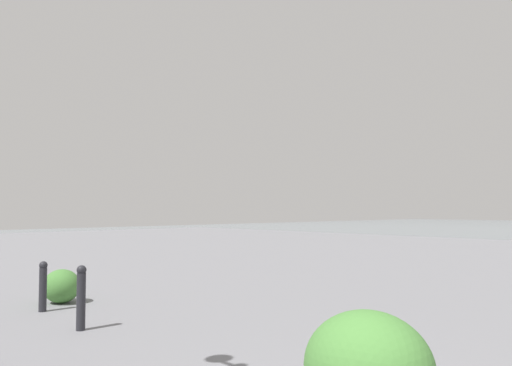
% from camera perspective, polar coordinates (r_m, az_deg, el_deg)
% --- Properties ---
extents(bollard_near, '(0.13, 0.13, 0.88)m').
position_cam_1_polar(bollard_near, '(7.51, -18.85, -11.83)').
color(bollard_near, '#232328').
rests_on(bollard_near, ground).
extents(bollard_mid, '(0.13, 0.13, 0.80)m').
position_cam_1_polar(bollard_mid, '(9.06, -22.58, -10.44)').
color(bollard_mid, '#232328').
rests_on(bollard_mid, ground).
extents(shrub_round, '(0.69, 0.62, 0.59)m').
position_cam_1_polar(shrub_round, '(9.75, -20.79, -10.66)').
color(shrub_round, '#477F38').
rests_on(shrub_round, ground).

